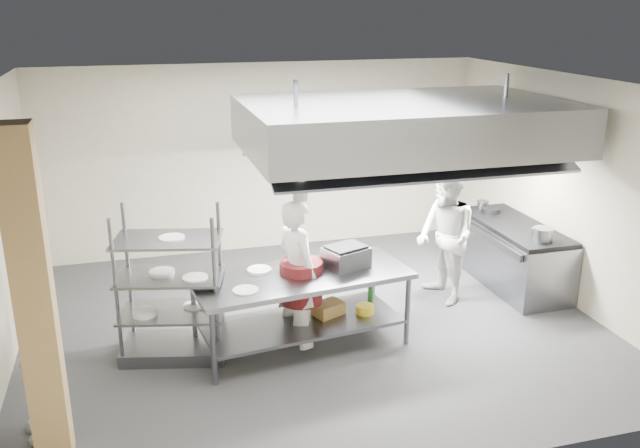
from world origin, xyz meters
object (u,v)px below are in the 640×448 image
object	(u,v)px
cooking_range	(512,256)
pass_rack	(171,284)
stockpot	(543,235)
chef_plating	(38,356)
chef_line	(445,237)
griddle	(346,257)
chef_head	(297,273)
island	(301,310)

from	to	relation	value
cooking_range	pass_rack	bearing A→B (deg)	-170.52
stockpot	pass_rack	bearing A→B (deg)	-179.09
chef_plating	chef_line	bearing A→B (deg)	95.19
pass_rack	chef_plating	distance (m)	1.75
chef_line	griddle	world-z (taller)	chef_line
chef_plating	stockpot	bearing A→B (deg)	87.35
chef_plating	stockpot	world-z (taller)	chef_plating
chef_head	chef_line	size ratio (longest dim) A/B	0.98
pass_rack	cooking_range	xyz separation A→B (m)	(4.81, 0.80, -0.45)
stockpot	chef_plating	bearing A→B (deg)	-168.08
chef_head	griddle	size ratio (longest dim) A/B	3.67
chef_line	pass_rack	bearing A→B (deg)	-85.39
island	chef_line	world-z (taller)	chef_line
pass_rack	cooking_range	distance (m)	4.90
island	pass_rack	world-z (taller)	pass_rack
cooking_range	chef_plating	bearing A→B (deg)	-161.76
chef_plating	stockpot	size ratio (longest dim) A/B	6.25
island	griddle	bearing A→B (deg)	0.52
chef_plating	stockpot	xyz separation A→B (m)	(6.04, 1.28, 0.18)
pass_rack	chef_plating	size ratio (longest dim) A/B	1.07
cooking_range	chef_head	distance (m)	3.53
cooking_range	griddle	size ratio (longest dim) A/B	4.13
island	chef_plating	world-z (taller)	chef_plating
pass_rack	chef_head	xyz separation A→B (m)	(1.43, -0.10, 0.02)
island	chef_head	bearing A→B (deg)	94.49
chef_head	chef_line	xyz separation A→B (m)	(2.19, 0.66, 0.02)
island	pass_rack	distance (m)	1.52
cooking_range	chef_line	bearing A→B (deg)	-168.27
pass_rack	stockpot	xyz separation A→B (m)	(4.78, 0.08, 0.12)
pass_rack	cooking_range	size ratio (longest dim) A/B	0.87
island	griddle	size ratio (longest dim) A/B	5.14
chef_head	stockpot	bearing A→B (deg)	-106.37
pass_rack	griddle	distance (m)	2.03
chef_head	griddle	xyz separation A→B (m)	(0.58, -0.02, 0.14)
pass_rack	stockpot	distance (m)	4.78
island	cooking_range	world-z (taller)	island
island	chef_plating	distance (m)	2.92
chef_line	chef_plating	xyz separation A→B (m)	(-4.89, -1.76, -0.10)
chef_line	stockpot	xyz separation A→B (m)	(1.16, -0.48, 0.08)
griddle	cooking_range	bearing A→B (deg)	-2.24
pass_rack	cooking_range	world-z (taller)	pass_rack
pass_rack	chef_line	world-z (taller)	chef_line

